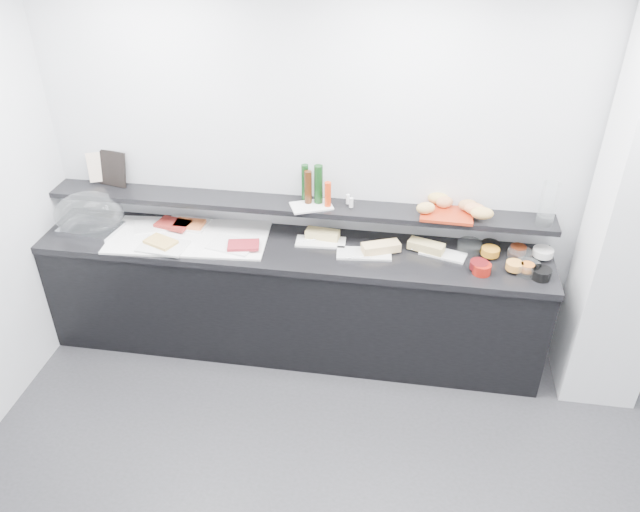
# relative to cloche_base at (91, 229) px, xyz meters

# --- Properties ---
(back_wall) EXTENTS (5.00, 0.02, 2.70)m
(back_wall) POSITION_rel_cloche_base_xyz_m (2.18, 0.32, 0.43)
(back_wall) COLOR silver
(back_wall) RESTS_ON ground
(ceiling) EXTENTS (5.00, 5.00, 0.00)m
(ceiling) POSITION_rel_cloche_base_xyz_m (2.18, -1.68, 1.78)
(ceiling) COLOR white
(ceiling) RESTS_ON back_wall
(column) EXTENTS (0.50, 0.50, 2.70)m
(column) POSITION_rel_cloche_base_xyz_m (3.68, -0.03, 0.43)
(column) COLOR white
(column) RESTS_ON ground
(buffet_cabinet) EXTENTS (3.60, 0.60, 0.85)m
(buffet_cabinet) POSITION_rel_cloche_base_xyz_m (1.48, 0.02, -0.50)
(buffet_cabinet) COLOR black
(buffet_cabinet) RESTS_ON ground
(counter_top) EXTENTS (3.62, 0.62, 0.05)m
(counter_top) POSITION_rel_cloche_base_xyz_m (1.48, 0.02, -0.05)
(counter_top) COLOR black
(counter_top) RESTS_ON buffet_cabinet
(wall_shelf) EXTENTS (3.60, 0.25, 0.04)m
(wall_shelf) POSITION_rel_cloche_base_xyz_m (1.48, 0.20, 0.21)
(wall_shelf) COLOR black
(wall_shelf) RESTS_ON back_wall
(cloche_base) EXTENTS (0.45, 0.34, 0.04)m
(cloche_base) POSITION_rel_cloche_base_xyz_m (0.00, 0.00, 0.00)
(cloche_base) COLOR silver
(cloche_base) RESTS_ON counter_top
(cloche_dome) EXTENTS (0.57, 0.48, 0.34)m
(cloche_dome) POSITION_rel_cloche_base_xyz_m (-0.01, 0.03, 0.11)
(cloche_dome) COLOR white
(cloche_dome) RESTS_ON cloche_base
(linen_runner) EXTENTS (1.17, 0.62, 0.01)m
(linen_runner) POSITION_rel_cloche_base_xyz_m (0.74, 0.02, -0.01)
(linen_runner) COLOR white
(linen_runner) RESTS_ON counter_top
(platter_meat_a) EXTENTS (0.33, 0.27, 0.01)m
(platter_meat_a) POSITION_rel_cloche_base_xyz_m (0.44, 0.12, 0.00)
(platter_meat_a) COLOR white
(platter_meat_a) RESTS_ON linen_runner
(food_meat_a) EXTENTS (0.27, 0.21, 0.02)m
(food_meat_a) POSITION_rel_cloche_base_xyz_m (0.59, 0.13, 0.02)
(food_meat_a) COLOR maroon
(food_meat_a) RESTS_ON platter_meat_a
(platter_salmon) EXTENTS (0.33, 0.23, 0.01)m
(platter_salmon) POSITION_rel_cloche_base_xyz_m (0.67, 0.17, 0.00)
(platter_salmon) COLOR white
(platter_salmon) RESTS_ON linen_runner
(food_salmon) EXTENTS (0.22, 0.14, 0.02)m
(food_salmon) POSITION_rel_cloche_base_xyz_m (0.70, 0.15, 0.02)
(food_salmon) COLOR orange
(food_salmon) RESTS_ON platter_salmon
(platter_cheese) EXTENTS (0.34, 0.24, 0.01)m
(platter_cheese) POSITION_rel_cloche_base_xyz_m (0.61, -0.16, 0.00)
(platter_cheese) COLOR white
(platter_cheese) RESTS_ON linen_runner
(food_cheese) EXTENTS (0.25, 0.21, 0.02)m
(food_cheese) POSITION_rel_cloche_base_xyz_m (0.59, -0.13, 0.02)
(food_cheese) COLOR tan
(food_cheese) RESTS_ON platter_cheese
(platter_meat_b) EXTENTS (0.35, 0.27, 0.01)m
(platter_meat_b) POSITION_rel_cloche_base_xyz_m (1.08, -0.07, 0.00)
(platter_meat_b) COLOR white
(platter_meat_b) RESTS_ON linen_runner
(food_meat_b) EXTENTS (0.24, 0.18, 0.02)m
(food_meat_b) POSITION_rel_cloche_base_xyz_m (1.17, -0.08, 0.02)
(food_meat_b) COLOR maroon
(food_meat_b) RESTS_ON platter_meat_b
(sandwich_plate_left) EXTENTS (0.36, 0.17, 0.01)m
(sandwich_plate_left) POSITION_rel_cloche_base_xyz_m (1.69, 0.10, -0.01)
(sandwich_plate_left) COLOR white
(sandwich_plate_left) RESTS_ON counter_top
(sandwich_food_left) EXTENTS (0.25, 0.12, 0.06)m
(sandwich_food_left) POSITION_rel_cloche_base_xyz_m (1.69, 0.15, 0.02)
(sandwich_food_left) COLOR #E9CC7A
(sandwich_food_left) RESTS_ON sandwich_plate_left
(tongs_left) EXTENTS (0.15, 0.07, 0.01)m
(tongs_left) POSITION_rel_cloche_base_xyz_m (1.60, 0.09, -0.00)
(tongs_left) COLOR silver
(tongs_left) RESTS_ON sandwich_plate_left
(sandwich_plate_mid) EXTENTS (0.39, 0.20, 0.01)m
(sandwich_plate_mid) POSITION_rel_cloche_base_xyz_m (2.01, -0.01, -0.01)
(sandwich_plate_mid) COLOR silver
(sandwich_plate_mid) RESTS_ON counter_top
(sandwich_food_mid) EXTENTS (0.28, 0.20, 0.06)m
(sandwich_food_mid) POSITION_rel_cloche_base_xyz_m (2.12, 0.03, 0.02)
(sandwich_food_mid) COLOR #DBB273
(sandwich_food_mid) RESTS_ON sandwich_plate_mid
(tongs_mid) EXTENTS (0.16, 0.04, 0.01)m
(tongs_mid) POSITION_rel_cloche_base_xyz_m (1.98, -0.08, -0.00)
(tongs_mid) COLOR #B7B8BE
(tongs_mid) RESTS_ON sandwich_plate_mid
(sandwich_plate_right) EXTENTS (0.34, 0.21, 0.01)m
(sandwich_plate_right) POSITION_rel_cloche_base_xyz_m (2.54, 0.07, -0.01)
(sandwich_plate_right) COLOR white
(sandwich_plate_right) RESTS_ON counter_top
(sandwich_food_right) EXTENTS (0.26, 0.17, 0.06)m
(sandwich_food_right) POSITION_rel_cloche_base_xyz_m (2.43, 0.09, 0.02)
(sandwich_food_right) COLOR tan
(sandwich_food_right) RESTS_ON sandwich_plate_right
(tongs_right) EXTENTS (0.16, 0.01, 0.01)m
(tongs_right) POSITION_rel_cloche_base_xyz_m (2.41, 0.08, -0.00)
(tongs_right) COLOR #ACAEB3
(tongs_right) RESTS_ON sandwich_plate_right
(bowl_glass_fruit) EXTENTS (0.21, 0.21, 0.07)m
(bowl_glass_fruit) POSITION_rel_cloche_base_xyz_m (2.72, 0.15, 0.02)
(bowl_glass_fruit) COLOR silver
(bowl_glass_fruit) RESTS_ON counter_top
(fill_glass_fruit) EXTENTS (0.14, 0.14, 0.05)m
(fill_glass_fruit) POSITION_rel_cloche_base_xyz_m (2.86, 0.09, 0.03)
(fill_glass_fruit) COLOR orange
(fill_glass_fruit) RESTS_ON bowl_glass_fruit
(bowl_black_jam) EXTENTS (0.13, 0.13, 0.07)m
(bowl_black_jam) POSITION_rel_cloche_base_xyz_m (2.86, 0.17, 0.02)
(bowl_black_jam) COLOR black
(bowl_black_jam) RESTS_ON counter_top
(fill_black_jam) EXTENTS (0.12, 0.12, 0.05)m
(fill_black_jam) POSITION_rel_cloche_base_xyz_m (3.05, 0.15, 0.03)
(fill_black_jam) COLOR #571F0C
(fill_black_jam) RESTS_ON bowl_black_jam
(bowl_glass_cream) EXTENTS (0.19, 0.19, 0.07)m
(bowl_glass_cream) POSITION_rel_cloche_base_xyz_m (3.05, 0.09, 0.02)
(bowl_glass_cream) COLOR white
(bowl_glass_cream) RESTS_ON counter_top
(fill_glass_cream) EXTENTS (0.18, 0.18, 0.05)m
(fill_glass_cream) POSITION_rel_cloche_base_xyz_m (3.21, 0.14, 0.03)
(fill_glass_cream) COLOR white
(fill_glass_cream) RESTS_ON bowl_glass_cream
(bowl_red_jam) EXTENTS (0.15, 0.15, 0.07)m
(bowl_red_jam) POSITION_rel_cloche_base_xyz_m (2.79, -0.12, 0.02)
(bowl_red_jam) COLOR maroon
(bowl_red_jam) RESTS_ON counter_top
(fill_red_jam) EXTENTS (0.15, 0.15, 0.05)m
(fill_red_jam) POSITION_rel_cloche_base_xyz_m (2.77, -0.09, 0.03)
(fill_red_jam) COLOR #4F0B0D
(fill_red_jam) RESTS_ON bowl_red_jam
(bowl_glass_salmon) EXTENTS (0.20, 0.20, 0.07)m
(bowl_glass_salmon) POSITION_rel_cloche_base_xyz_m (3.09, -0.06, 0.02)
(bowl_glass_salmon) COLOR white
(bowl_glass_salmon) RESTS_ON counter_top
(fill_glass_salmon) EXTENTS (0.12, 0.12, 0.05)m
(fill_glass_salmon) POSITION_rel_cloche_base_xyz_m (3.00, -0.06, 0.03)
(fill_glass_salmon) COLOR orange
(fill_glass_salmon) RESTS_ON bowl_glass_salmon
(bowl_black_fruit) EXTENTS (0.15, 0.15, 0.07)m
(bowl_black_fruit) POSITION_rel_cloche_base_xyz_m (3.17, -0.12, 0.02)
(bowl_black_fruit) COLOR black
(bowl_black_fruit) RESTS_ON counter_top
(fill_black_fruit) EXTENTS (0.10, 0.10, 0.05)m
(fill_black_fruit) POSITION_rel_cloche_base_xyz_m (3.08, -0.07, 0.03)
(fill_black_fruit) COLOR #CB621B
(fill_black_fruit) RESTS_ON bowl_black_fruit
(framed_print) EXTENTS (0.24, 0.12, 0.26)m
(framed_print) POSITION_rel_cloche_base_xyz_m (0.10, 0.28, 0.36)
(framed_print) COLOR black
(framed_print) RESTS_ON wall_shelf
(print_art) EXTENTS (0.17, 0.11, 0.22)m
(print_art) POSITION_rel_cloche_base_xyz_m (-0.00, 0.29, 0.36)
(print_art) COLOR beige
(print_art) RESTS_ON framed_print
(condiment_tray) EXTENTS (0.33, 0.27, 0.01)m
(condiment_tray) POSITION_rel_cloche_base_xyz_m (1.61, 0.16, 0.24)
(condiment_tray) COLOR white
(condiment_tray) RESTS_ON wall_shelf
(bottle_green_a) EXTENTS (0.07, 0.07, 0.26)m
(bottle_green_a) POSITION_rel_cloche_base_xyz_m (1.55, 0.25, 0.37)
(bottle_green_a) COLOR #0E3412
(bottle_green_a) RESTS_ON condiment_tray
(bottle_brown) EXTENTS (0.07, 0.07, 0.24)m
(bottle_brown) POSITION_rel_cloche_base_xyz_m (1.58, 0.20, 0.36)
(bottle_brown) COLOR #381B0A
(bottle_brown) RESTS_ON condiment_tray
(bottle_green_b) EXTENTS (0.07, 0.07, 0.28)m
(bottle_green_b) POSITION_rel_cloche_base_xyz_m (1.65, 0.21, 0.38)
(bottle_green_b) COLOR #0E3411
(bottle_green_b) RESTS_ON condiment_tray
(bottle_hot) EXTENTS (0.06, 0.06, 0.18)m
(bottle_hot) POSITION_rel_cloche_base_xyz_m (1.73, 0.17, 0.33)
(bottle_hot) COLOR red
(bottle_hot) RESTS_ON condiment_tray
(shaker_salt) EXTENTS (0.04, 0.04, 0.07)m
(shaker_salt) POSITION_rel_cloche_base_xyz_m (1.86, 0.23, 0.28)
(shaker_salt) COLOR white
(shaker_salt) RESTS_ON condiment_tray
(shaker_pepper) EXTENTS (0.04, 0.04, 0.07)m
(shaker_pepper) POSITION_rel_cloche_base_xyz_m (1.89, 0.18, 0.28)
(shaker_pepper) COLOR silver
(shaker_pepper) RESTS_ON condiment_tray
(bread_tray) EXTENTS (0.36, 0.26, 0.02)m
(bread_tray) POSITION_rel_cloche_base_xyz_m (2.54, 0.18, 0.24)
(bread_tray) COLOR #A02A11
(bread_tray) RESTS_ON wall_shelf
(bread_roll_nw) EXTENTS (0.13, 0.10, 0.08)m
(bread_roll_nw) POSITION_rel_cloche_base_xyz_m (2.52, 0.26, 0.29)
(bread_roll_nw) COLOR #BE7748
(bread_roll_nw) RESTS_ON bread_tray
(bread_roll_n) EXTENTS (0.15, 0.10, 0.08)m
(bread_roll_n) POSITION_rel_cloche_base_xyz_m (2.48, 0.31, 0.29)
(bread_roll_n) COLOR tan
(bread_roll_n) RESTS_ON bread_tray
(bread_roll_ne) EXTENTS (0.13, 0.09, 0.08)m
(bread_roll_ne) POSITION_rel_cloche_base_xyz_m (2.68, 0.24, 0.29)
(bread_roll_ne) COLOR #B27544
(bread_roll_ne) RESTS_ON bread_tray
(bread_roll_sw) EXTENTS (0.15, 0.12, 0.08)m
(bread_roll_sw) POSITION_rel_cloche_base_xyz_m (2.40, 0.15, 0.29)
(bread_roll_sw) COLOR tan
(bread_roll_sw) RESTS_ON bread_tray
(bread_roll_se) EXTENTS (0.15, 0.10, 0.08)m
(bread_roll_se) POSITION_rel_cloche_base_xyz_m (2.77, 0.14, 0.29)
(bread_roll_se) COLOR tan
(bread_roll_se) RESTS_ON bread_tray
(bread_roll_mide) EXTENTS (0.17, 0.13, 0.08)m
(bread_roll_mide) POSITION_rel_cloche_base_xyz_m (2.73, 0.19, 0.29)
(bread_roll_mide) COLOR #C9804C
(bread_roll_mide) RESTS_ON bread_tray
(carafe) EXTENTS (0.13, 0.13, 0.30)m
(carafe) POSITION_rel_cloche_base_xyz_m (3.18, 0.16, 0.38)
(carafe) COLOR white
(carafe) RESTS_ON wall_shelf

